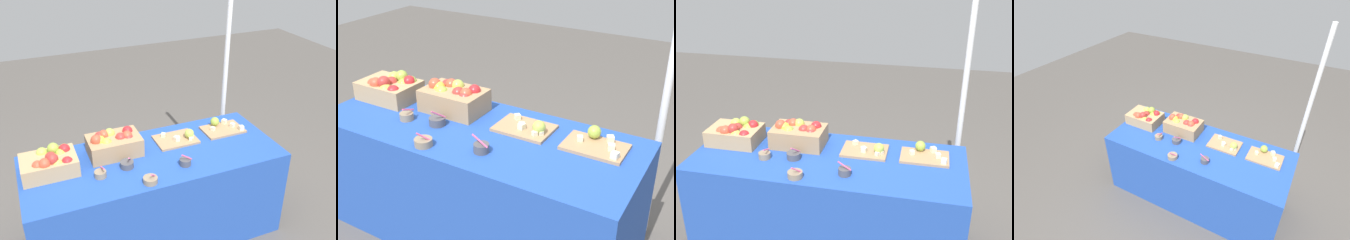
# 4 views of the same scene
# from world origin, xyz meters

# --- Properties ---
(table) EXTENTS (1.90, 0.76, 0.74)m
(table) POSITION_xyz_m (0.00, 0.00, 0.37)
(table) COLOR #234CAD
(table) RESTS_ON ground_plane
(apple_crate_left) EXTENTS (0.37, 0.27, 0.18)m
(apple_crate_left) POSITION_xyz_m (-0.72, 0.08, 0.82)
(apple_crate_left) COLOR tan
(apple_crate_left) RESTS_ON table
(apple_crate_middle) EXTENTS (0.38, 0.25, 0.19)m
(apple_crate_middle) POSITION_xyz_m (-0.26, 0.14, 0.83)
(apple_crate_middle) COLOR tan
(apple_crate_middle) RESTS_ON table
(cutting_board_front) EXTENTS (0.32, 0.23, 0.09)m
(cutting_board_front) POSITION_xyz_m (0.26, 0.13, 0.76)
(cutting_board_front) COLOR tan
(cutting_board_front) RESTS_ON table
(cutting_board_back) EXTENTS (0.33, 0.22, 0.09)m
(cutting_board_back) POSITION_xyz_m (0.66, 0.15, 0.76)
(cutting_board_back) COLOR tan
(cutting_board_back) RESTS_ON table
(sample_bowl_near) EXTENTS (0.08, 0.10, 0.09)m
(sample_bowl_near) POSITION_xyz_m (-0.42, -0.11, 0.76)
(sample_bowl_near) COLOR gray
(sample_bowl_near) RESTS_ON table
(sample_bowl_mid) EXTENTS (0.09, 0.08, 0.11)m
(sample_bowl_mid) POSITION_xyz_m (0.17, -0.20, 0.77)
(sample_bowl_mid) COLOR #4C4C51
(sample_bowl_mid) RESTS_ON table
(sample_bowl_far) EXTENTS (0.10, 0.10, 0.11)m
(sample_bowl_far) POSITION_xyz_m (-0.22, -0.07, 0.76)
(sample_bowl_far) COLOR #4C4C51
(sample_bowl_far) RESTS_ON table
(sample_bowl_extra) EXTENTS (0.10, 0.10, 0.09)m
(sample_bowl_extra) POSITION_xyz_m (-0.13, -0.30, 0.76)
(sample_bowl_extra) COLOR gray
(sample_bowl_extra) RESTS_ON table
(tent_pole) EXTENTS (0.04, 0.04, 1.98)m
(tent_pole) POSITION_xyz_m (0.91, 0.55, 0.99)
(tent_pole) COLOR white
(tent_pole) RESTS_ON ground_plane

